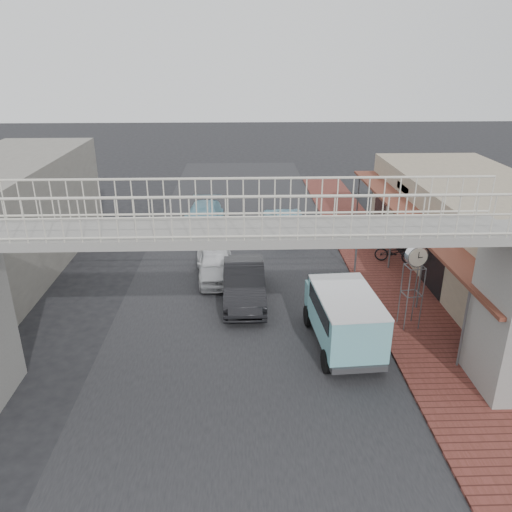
{
  "coord_description": "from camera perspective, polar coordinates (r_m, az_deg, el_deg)",
  "views": [
    {
      "loc": [
        -0.09,
        -16.46,
        9.5
      ],
      "look_at": [
        0.54,
        2.46,
        1.8
      ],
      "focal_mm": 35.0,
      "sensor_mm": 36.0,
      "label": 1
    }
  ],
  "objects": [
    {
      "name": "shophouse_row",
      "position": [
        24.44,
        25.14,
        2.12
      ],
      "size": [
        7.2,
        18.0,
        4.0
      ],
      "color": "gray",
      "rests_on": "ground"
    },
    {
      "name": "arrow_sign",
      "position": [
        22.97,
        13.36,
        3.55
      ],
      "size": [
        1.66,
        1.05,
        2.87
      ],
      "rotation": [
        0.0,
        0.0,
        -0.02
      ],
      "color": "#59595B",
      "rests_on": "sidewalk"
    },
    {
      "name": "street_clock",
      "position": [
        18.47,
        17.8,
        -0.43
      ],
      "size": [
        0.81,
        0.69,
        3.19
      ],
      "rotation": [
        0.0,
        0.0,
        0.13
      ],
      "color": "#59595B",
      "rests_on": "sidewalk"
    },
    {
      "name": "white_hatchback",
      "position": [
        22.66,
        -4.65,
        -0.77
      ],
      "size": [
        2.08,
        4.3,
        1.41
      ],
      "primitive_type": "imported",
      "rotation": [
        0.0,
        0.0,
        0.1
      ],
      "color": "white",
      "rests_on": "ground"
    },
    {
      "name": "angkot_curb",
      "position": [
        28.46,
        3.43,
        4.03
      ],
      "size": [
        2.55,
        5.0,
        1.35
      ],
      "primitive_type": "imported",
      "rotation": [
        0.0,
        0.0,
        3.21
      ],
      "color": "#73B1C8",
      "rests_on": "ground"
    },
    {
      "name": "angkot_van",
      "position": [
        17.3,
        10.02,
        -6.38
      ],
      "size": [
        2.24,
        4.43,
        2.11
      ],
      "rotation": [
        0.0,
        0.0,
        0.07
      ],
      "color": "black",
      "rests_on": "ground"
    },
    {
      "name": "ground",
      "position": [
        19.01,
        -1.38,
        -7.87
      ],
      "size": [
        120.0,
        120.0,
        0.0
      ],
      "primitive_type": "plane",
      "color": "black",
      "rests_on": "ground"
    },
    {
      "name": "motorcycle_near",
      "position": [
        24.98,
        15.61,
        0.42
      ],
      "size": [
        2.04,
        1.26,
        1.01
      ],
      "primitive_type": "imported",
      "rotation": [
        0.0,
        0.0,
        1.24
      ],
      "color": "black",
      "rests_on": "sidewalk"
    },
    {
      "name": "dark_sedan",
      "position": [
        20.46,
        -1.38,
        -3.11
      ],
      "size": [
        1.71,
        4.75,
        1.56
      ],
      "primitive_type": "imported",
      "rotation": [
        0.0,
        0.0,
        0.01
      ],
      "color": "black",
      "rests_on": "ground"
    },
    {
      "name": "footbridge",
      "position": [
        13.97,
        -1.32,
        -4.78
      ],
      "size": [
        16.4,
        2.4,
        6.34
      ],
      "color": "gray",
      "rests_on": "ground"
    },
    {
      "name": "road_strip",
      "position": [
        19.0,
        -1.38,
        -7.85
      ],
      "size": [
        10.0,
        60.0,
        0.01
      ],
      "primitive_type": "cube",
      "color": "black",
      "rests_on": "ground"
    },
    {
      "name": "building_far_left",
      "position": [
        25.93,
        -26.76,
        4.06
      ],
      "size": [
        5.0,
        14.0,
        5.0
      ],
      "primitive_type": "cube",
      "color": "gray",
      "rests_on": "ground"
    },
    {
      "name": "motorcycle_far",
      "position": [
        26.95,
        11.86,
        2.5
      ],
      "size": [
        1.94,
        1.16,
        1.13
      ],
      "primitive_type": "imported",
      "rotation": [
        0.0,
        0.0,
        1.21
      ],
      "color": "black",
      "rests_on": "sidewalk"
    },
    {
      "name": "sidewalk",
      "position": [
        22.62,
        15.26,
        -3.41
      ],
      "size": [
        3.0,
        40.0,
        0.1
      ],
      "primitive_type": "cube",
      "color": "brown",
      "rests_on": "ground"
    },
    {
      "name": "angkot_far",
      "position": [
        28.84,
        -5.98,
        4.33
      ],
      "size": [
        2.24,
        5.2,
        1.49
      ],
      "primitive_type": "imported",
      "rotation": [
        0.0,
        0.0,
        -0.03
      ],
      "color": "#68A0B5",
      "rests_on": "ground"
    }
  ]
}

